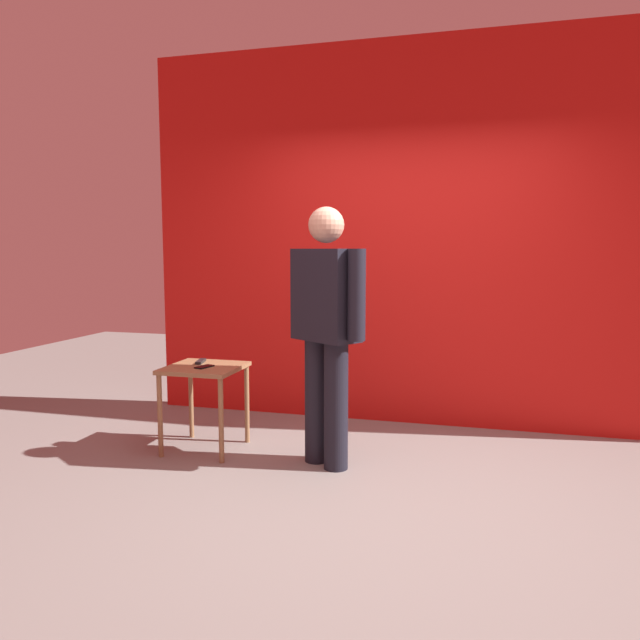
% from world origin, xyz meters
% --- Properties ---
extents(ground_plane, '(12.00, 12.00, 0.00)m').
position_xyz_m(ground_plane, '(0.00, 0.00, 0.00)').
color(ground_plane, gray).
extents(back_wall_red, '(4.59, 0.12, 3.19)m').
position_xyz_m(back_wall_red, '(0.00, 1.70, 1.60)').
color(back_wall_red, red).
rests_on(back_wall_red, ground_plane).
extents(standing_person, '(0.64, 0.47, 1.76)m').
position_xyz_m(standing_person, '(-0.41, 0.47, 0.99)').
color(standing_person, black).
rests_on(standing_person, ground_plane).
extents(side_table, '(0.53, 0.53, 0.63)m').
position_xyz_m(side_table, '(-1.36, 0.55, 0.53)').
color(side_table, olive).
rests_on(side_table, ground_plane).
extents(cell_phone, '(0.11, 0.16, 0.01)m').
position_xyz_m(cell_phone, '(-1.33, 0.50, 0.64)').
color(cell_phone, black).
rests_on(cell_phone, side_table).
extents(tv_remote, '(0.08, 0.18, 0.02)m').
position_xyz_m(tv_remote, '(-1.44, 0.66, 0.64)').
color(tv_remote, black).
rests_on(tv_remote, side_table).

